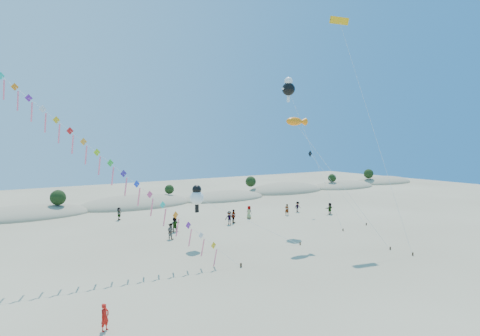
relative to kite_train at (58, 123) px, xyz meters
The scene contains 10 objects.
ground 25.80m from the kite_train, 46.08° to the right, with size 160.00×160.00×0.00m, color gray.
dune_ridge 35.43m from the kite_train, 59.65° to the left, with size 145.30×11.49×5.57m.
kite_train is the anchor object (origin of this frame).
fish_kite 23.27m from the kite_train, ahead, with size 6.32×8.94×13.20m.
cartoon_kite_low 14.63m from the kite_train, ahead, with size 9.82×6.12×6.26m.
cartoon_kite_high 28.40m from the kite_train, ahead, with size 3.76×7.85×18.67m.
parafoil_kite 31.76m from the kite_train, ahead, with size 2.60×11.49×24.72m.
dark_kite 35.90m from the kite_train, ahead, with size 0.95×10.36×9.25m.
flyer_foreground 17.01m from the kite_train, 89.09° to the right, with size 0.57×0.37×1.57m, color red.
beachgoers 25.99m from the kite_train, 23.27° to the left, with size 28.09×14.82×1.78m.
Camera 1 is at (-21.12, -18.81, 10.79)m, focal length 30.00 mm.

